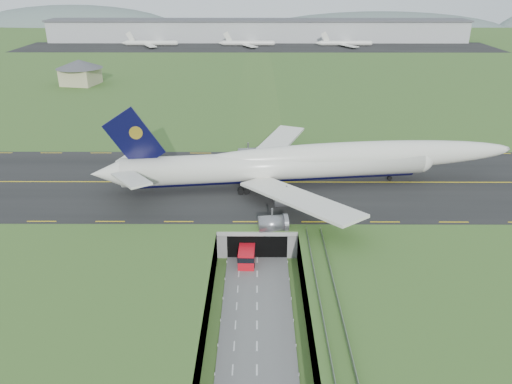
{
  "coord_description": "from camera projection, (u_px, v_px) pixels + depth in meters",
  "views": [
    {
      "loc": [
        0.09,
        -78.32,
        52.74
      ],
      "look_at": [
        -0.29,
        20.0,
        9.26
      ],
      "focal_mm": 35.0,
      "sensor_mm": 36.0,
      "label": 1
    }
  ],
  "objects": [
    {
      "name": "taxiway",
      "position": [
        257.0,
        182.0,
        120.67
      ],
      "size": [
        800.0,
        44.0,
        0.18
      ],
      "primitive_type": "cube",
      "color": "black",
      "rests_on": "airfield_deck"
    },
    {
      "name": "distant_hills",
      "position": [
        324.0,
        35.0,
        487.61
      ],
      "size": [
        700.0,
        91.0,
        60.0
      ],
      "color": "slate",
      "rests_on": "ground"
    },
    {
      "name": "jumbo_jet",
      "position": [
        306.0,
        163.0,
        116.88
      ],
      "size": [
        100.41,
        63.11,
        21.06
      ],
      "rotation": [
        0.0,
        0.0,
        0.13
      ],
      "color": "silver",
      "rests_on": "ground"
    },
    {
      "name": "guideway",
      "position": [
        332.0,
        324.0,
        73.28
      ],
      "size": [
        3.0,
        53.0,
        7.05
      ],
      "color": "#A8A8A3",
      "rests_on": "ground"
    },
    {
      "name": "tunnel_portal",
      "position": [
        257.0,
        223.0,
        106.89
      ],
      "size": [
        17.0,
        22.3,
        6.0
      ],
      "color": "gray",
      "rests_on": "ground"
    },
    {
      "name": "ground",
      "position": [
        257.0,
        281.0,
        92.95
      ],
      "size": [
        900.0,
        900.0,
        0.0
      ],
      "primitive_type": "plane",
      "color": "#315C24",
      "rests_on": "ground"
    },
    {
      "name": "service_building",
      "position": [
        80.0,
        70.0,
        222.94
      ],
      "size": [
        23.89,
        23.89,
        11.11
      ],
      "rotation": [
        0.0,
        0.0,
        -0.19
      ],
      "color": "tan",
      "rests_on": "ground"
    },
    {
      "name": "shuttle_tram",
      "position": [
        247.0,
        252.0,
        98.68
      ],
      "size": [
        3.5,
        8.55,
        3.42
      ],
      "rotation": [
        0.0,
        0.0,
        -0.03
      ],
      "color": "red",
      "rests_on": "ground"
    },
    {
      "name": "trench_road",
      "position": [
        257.0,
        305.0,
        86.05
      ],
      "size": [
        12.0,
        75.0,
        0.2
      ],
      "primitive_type": "cube",
      "color": "slate",
      "rests_on": "ground"
    },
    {
      "name": "cargo_terminal",
      "position": [
        258.0,
        30.0,
        361.14
      ],
      "size": [
        320.0,
        67.0,
        15.6
      ],
      "color": "#B2B2B2",
      "rests_on": "ground"
    },
    {
      "name": "airfield_deck",
      "position": [
        257.0,
        267.0,
        91.74
      ],
      "size": [
        800.0,
        800.0,
        6.0
      ],
      "primitive_type": "cube",
      "color": "gray",
      "rests_on": "ground"
    }
  ]
}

